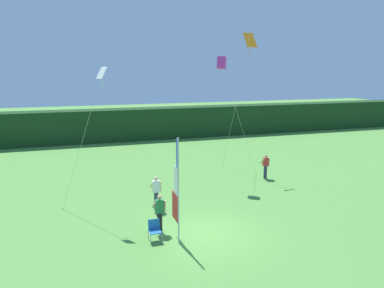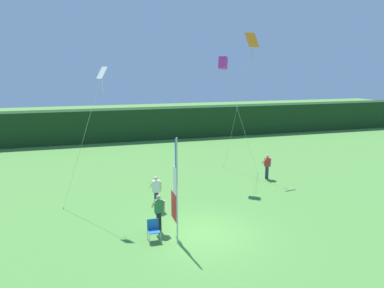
# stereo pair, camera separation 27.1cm
# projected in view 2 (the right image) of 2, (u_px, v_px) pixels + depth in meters

# --- Properties ---
(ground_plane) EXTENTS (120.00, 120.00, 0.00)m
(ground_plane) POSITION_uv_depth(u_px,v_px,m) (205.00, 233.00, 15.90)
(ground_plane) COLOR #518E3D
(distant_treeline) EXTENTS (80.00, 2.40, 3.15)m
(distant_treeline) POSITION_uv_depth(u_px,v_px,m) (134.00, 124.00, 36.84)
(distant_treeline) COLOR #193819
(distant_treeline) RESTS_ON ground
(banner_flag) EXTENTS (0.06, 1.03, 4.44)m
(banner_flag) POSITION_uv_depth(u_px,v_px,m) (175.00, 192.00, 14.88)
(banner_flag) COLOR #B7B7BC
(banner_flag) RESTS_ON ground
(person_near_banner) EXTENTS (0.55, 0.48, 1.73)m
(person_near_banner) POSITION_uv_depth(u_px,v_px,m) (159.00, 212.00, 15.83)
(person_near_banner) COLOR black
(person_near_banner) RESTS_ON ground
(person_mid_field) EXTENTS (0.55, 0.48, 1.77)m
(person_mid_field) POSITION_uv_depth(u_px,v_px,m) (156.00, 192.00, 18.40)
(person_mid_field) COLOR #2D334C
(person_mid_field) RESTS_ON ground
(person_far_left) EXTENTS (0.55, 0.48, 1.61)m
(person_far_left) POSITION_uv_depth(u_px,v_px,m) (267.00, 166.00, 23.64)
(person_far_left) COLOR #2D334C
(person_far_left) RESTS_ON ground
(folding_chair) EXTENTS (0.51, 0.51, 0.89)m
(folding_chair) POSITION_uv_depth(u_px,v_px,m) (153.00, 228.00, 15.19)
(folding_chair) COLOR #BCBCC1
(folding_chair) RESTS_ON ground
(kite_orange_diamond_0) EXTENTS (1.71, 1.73, 9.39)m
(kite_orange_diamond_0) POSITION_uv_depth(u_px,v_px,m) (251.00, 46.00, 23.83)
(kite_orange_diamond_0) COLOR brown
(kite_orange_diamond_0) RESTS_ON ground
(kite_magenta_box_1) EXTENTS (3.24, 0.84, 7.81)m
(kite_magenta_box_1) POSITION_uv_depth(u_px,v_px,m) (223.00, 63.00, 22.09)
(kite_magenta_box_1) COLOR brown
(kite_magenta_box_1) RESTS_ON ground
(kite_white_diamond_2) EXTENTS (2.49, 1.40, 7.16)m
(kite_white_diamond_2) POSITION_uv_depth(u_px,v_px,m) (99.00, 86.00, 17.03)
(kite_white_diamond_2) COLOR brown
(kite_white_diamond_2) RESTS_ON ground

